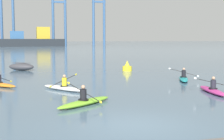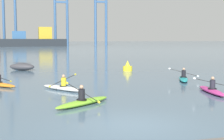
% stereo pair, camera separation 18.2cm
% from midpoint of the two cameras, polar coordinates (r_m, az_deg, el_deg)
% --- Properties ---
extents(ground_plane, '(800.00, 800.00, 0.00)m').
position_cam_midpoint_polar(ground_plane, '(11.34, 3.66, -9.96)').
color(ground_plane, slate).
extents(container_barge, '(38.26, 9.44, 8.05)m').
position_cam_midpoint_polar(container_barge, '(136.17, -16.83, 5.22)').
color(container_barge, '#1E2328').
rests_on(container_barge, ground).
extents(gantry_crane_west_mid, '(6.24, 19.28, 37.77)m').
position_cam_midpoint_polar(gantry_crane_west_mid, '(149.62, -18.62, 11.23)').
color(gantry_crane_west_mid, '#335684').
rests_on(gantry_crane_west_mid, ground).
extents(gantry_crane_east_mid, '(6.82, 17.66, 34.09)m').
position_cam_midpoint_polar(gantry_crane_east_mid, '(149.00, -9.63, 10.74)').
color(gantry_crane_east_mid, '#335684').
rests_on(gantry_crane_east_mid, ground).
extents(gantry_crane_east, '(6.42, 18.63, 35.72)m').
position_cam_midpoint_polar(gantry_crane_east, '(150.86, -2.39, 10.95)').
color(gantry_crane_east, '#335684').
rests_on(gantry_crane_east, ground).
extents(capsized_dinghy, '(2.80, 2.24, 0.76)m').
position_cam_midpoint_polar(capsized_dinghy, '(31.84, -16.32, 0.57)').
color(capsized_dinghy, '#38383D').
rests_on(capsized_dinghy, ground).
extents(channel_buoy, '(0.90, 0.90, 1.00)m').
position_cam_midpoint_polar(channel_buoy, '(30.09, 2.60, 0.52)').
color(channel_buoy, yellow).
rests_on(channel_buoy, ground).
extents(kayak_lime, '(3.08, 2.51, 1.03)m').
position_cam_midpoint_polar(kayak_lime, '(14.61, -5.36, -5.72)').
color(kayak_lime, '#7ABC2D').
rests_on(kayak_lime, ground).
extents(kayak_magenta, '(2.21, 3.45, 0.95)m').
position_cam_midpoint_polar(kayak_magenta, '(18.65, 17.54, -3.48)').
color(kayak_magenta, '#C13384').
rests_on(kayak_magenta, ground).
extents(kayak_teal, '(2.04, 3.33, 0.95)m').
position_cam_midpoint_polar(kayak_teal, '(23.69, 12.67, -1.45)').
color(kayak_teal, teal).
rests_on(kayak_teal, ground).
extents(kayak_white, '(2.47, 3.11, 0.95)m').
position_cam_midpoint_polar(kayak_white, '(18.93, -9.10, -3.15)').
color(kayak_white, silver).
rests_on(kayak_white, ground).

